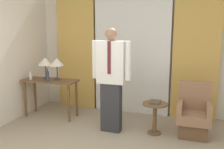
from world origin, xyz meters
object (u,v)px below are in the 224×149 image
object	(u,v)px
table_lamp_left	(45,62)
book	(155,102)
side_table	(155,113)
bottle_by_lamp	(48,76)
armchair	(194,116)
table_lamp_right	(57,63)
person	(111,77)
desk	(50,87)
bottle_near_edge	(31,76)

from	to	relation	value
table_lamp_left	book	world-z (taller)	table_lamp_left
side_table	bottle_by_lamp	bearing A→B (deg)	179.04
armchair	side_table	distance (m)	0.66
table_lamp_right	person	world-z (taller)	person
bottle_by_lamp	armchair	xyz separation A→B (m)	(2.75, 0.11, -0.54)
desk	armchair	size ratio (longest dim) A/B	1.23
table_lamp_left	person	world-z (taller)	person
side_table	table_lamp_right	bearing A→B (deg)	173.00
desk	person	distance (m)	1.48
bottle_by_lamp	book	world-z (taller)	bottle_by_lamp
bottle_near_edge	person	bearing A→B (deg)	-7.01
bottle_near_edge	side_table	distance (m)	2.61
book	desk	bearing A→B (deg)	175.82
desk	bottle_by_lamp	xyz separation A→B (m)	(0.05, -0.15, 0.25)
desk	bottle_near_edge	size ratio (longest dim) A/B	6.65
armchair	bottle_by_lamp	bearing A→B (deg)	-177.67
side_table	table_lamp_left	bearing A→B (deg)	173.82
bottle_near_edge	table_lamp_right	bearing A→B (deg)	14.67
table_lamp_right	side_table	distance (m)	2.17
person	side_table	xyz separation A→B (m)	(0.75, 0.11, -0.61)
bottle_by_lamp	person	bearing A→B (deg)	-6.31
table_lamp_left	table_lamp_right	distance (m)	0.27
armchair	table_lamp_left	bearing A→B (deg)	178.02
bottle_near_edge	bottle_by_lamp	bearing A→B (deg)	-9.12
table_lamp_left	table_lamp_right	size ratio (longest dim) A/B	1.00
table_lamp_right	armchair	xyz separation A→B (m)	(2.66, -0.10, -0.79)
bottle_near_edge	book	xyz separation A→B (m)	(2.56, -0.08, -0.28)
bottle_near_edge	side_table	world-z (taller)	bottle_near_edge
table_lamp_left	book	size ratio (longest dim) A/B	1.96
bottle_near_edge	desk	bearing A→B (deg)	11.02
table_lamp_right	side_table	bearing A→B (deg)	-7.00
table_lamp_left	bottle_by_lamp	distance (m)	0.37
table_lamp_right	book	distance (m)	2.11
bottle_by_lamp	bottle_near_edge	bearing A→B (deg)	170.88
desk	side_table	bearing A→B (deg)	-4.93
side_table	armchair	bearing A→B (deg)	12.96
person	armchair	xyz separation A→B (m)	(1.39, 0.26, -0.65)
table_lamp_right	bottle_near_edge	bearing A→B (deg)	-165.33
bottle_by_lamp	side_table	world-z (taller)	bottle_by_lamp
table_lamp_right	bottle_by_lamp	xyz separation A→B (m)	(-0.09, -0.21, -0.24)
table_lamp_right	bottle_near_edge	xyz separation A→B (m)	(-0.54, -0.14, -0.28)
table_lamp_left	book	bearing A→B (deg)	-5.48
desk	table_lamp_left	world-z (taller)	table_lamp_left
person	armchair	bearing A→B (deg)	10.67
person	book	distance (m)	0.87
armchair	side_table	xyz separation A→B (m)	(-0.64, -0.15, 0.03)
table_lamp_right	bottle_by_lamp	world-z (taller)	table_lamp_right
person	book	xyz separation A→B (m)	(0.75, 0.14, -0.42)
desk	armchair	distance (m)	2.81
bottle_by_lamp	book	size ratio (longest dim) A/B	1.15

